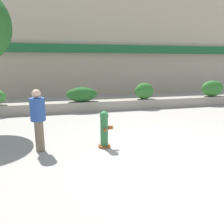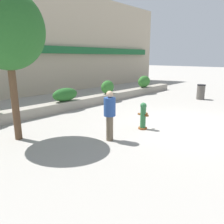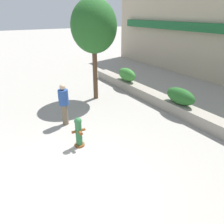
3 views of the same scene
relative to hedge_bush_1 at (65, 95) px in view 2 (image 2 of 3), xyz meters
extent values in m
plane|color=#9E9991|center=(1.66, -6.00, -0.86)|extent=(120.00, 120.00, 0.00)
cube|color=tan|center=(1.66, 6.00, 3.14)|extent=(30.00, 1.00, 8.00)
cube|color=#195B2D|center=(1.66, 5.32, 2.50)|extent=(27.00, 0.36, 0.56)
cube|color=gray|center=(1.66, 0.00, -0.61)|extent=(18.00, 0.70, 0.50)
ellipsoid|color=#235B23|center=(0.00, 0.00, 0.00)|extent=(1.53, 0.64, 0.71)
ellipsoid|color=#2D6B28|center=(3.32, 0.00, 0.07)|extent=(1.02, 0.60, 0.86)
ellipsoid|color=#2D6B28|center=(7.49, 0.00, 0.09)|extent=(1.38, 0.63, 0.90)
cylinder|color=brown|center=(0.13, -4.94, -0.83)|extent=(0.36, 0.36, 0.06)
cylinder|color=#286638|center=(0.13, -4.94, -0.37)|extent=(0.22, 0.22, 0.85)
sphere|color=#286638|center=(0.13, -4.94, 0.10)|extent=(0.25, 0.25, 0.25)
cylinder|color=brown|center=(0.31, -4.94, -0.27)|extent=(0.14, 0.12, 0.11)
cylinder|color=brown|center=(0.13, -5.11, -0.27)|extent=(0.09, 0.13, 0.09)
cylinder|color=brown|center=(0.13, -4.76, -0.27)|extent=(0.09, 0.13, 0.09)
cylinder|color=brown|center=(-3.73, -2.34, 0.46)|extent=(0.24, 0.24, 2.62)
ellipsoid|color=#235B23|center=(-3.73, -2.34, 2.79)|extent=(2.40, 2.16, 2.52)
cylinder|color=brown|center=(-1.66, -4.79, -0.42)|extent=(0.34, 0.34, 0.88)
cylinder|color=#26478C|center=(-1.66, -4.79, 0.33)|extent=(0.57, 0.57, 0.62)
sphere|color=#D6AD89|center=(-1.66, -4.79, 0.76)|extent=(0.23, 0.23, 0.23)
cylinder|color=#56514C|center=(8.08, -4.23, -0.38)|extent=(0.52, 0.52, 0.95)
cylinder|color=black|center=(8.08, -4.23, 0.12)|extent=(0.55, 0.55, 0.06)
camera|label=1|loc=(-1.06, -10.82, 1.58)|focal=35.00mm
camera|label=2|loc=(-6.89, -9.63, 1.95)|focal=35.00mm
camera|label=3|loc=(6.26, -7.26, 3.39)|focal=35.00mm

